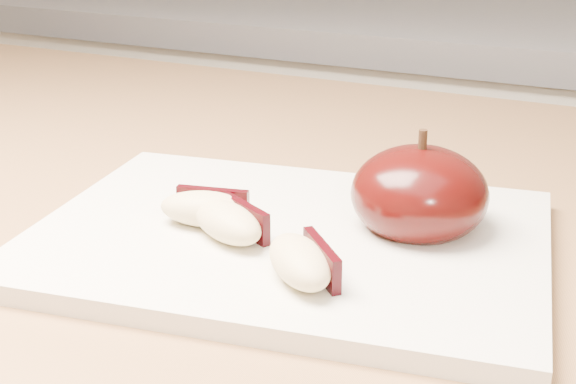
% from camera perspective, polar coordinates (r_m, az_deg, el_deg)
% --- Properties ---
extents(back_cabinet, '(2.40, 0.62, 0.94)m').
position_cam_1_polar(back_cabinet, '(1.37, 17.88, -7.76)').
color(back_cabinet, silver).
rests_on(back_cabinet, ground).
extents(cutting_board, '(0.34, 0.27, 0.01)m').
position_cam_1_polar(cutting_board, '(0.49, -0.00, -3.40)').
color(cutting_board, silver).
rests_on(cutting_board, island_counter).
extents(apple_half, '(0.10, 0.10, 0.07)m').
position_cam_1_polar(apple_half, '(0.49, 9.32, -0.15)').
color(apple_half, black).
rests_on(apple_half, cutting_board).
extents(apple_wedge_a, '(0.06, 0.04, 0.02)m').
position_cam_1_polar(apple_wedge_a, '(0.49, -5.76, -1.16)').
color(apple_wedge_a, beige).
rests_on(apple_wedge_a, cutting_board).
extents(apple_wedge_b, '(0.07, 0.05, 0.02)m').
position_cam_1_polar(apple_wedge_b, '(0.47, -4.19, -2.10)').
color(apple_wedge_b, beige).
rests_on(apple_wedge_b, cutting_board).
extents(apple_wedge_c, '(0.06, 0.06, 0.02)m').
position_cam_1_polar(apple_wedge_c, '(0.42, 1.01, -4.94)').
color(apple_wedge_c, beige).
rests_on(apple_wedge_c, cutting_board).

